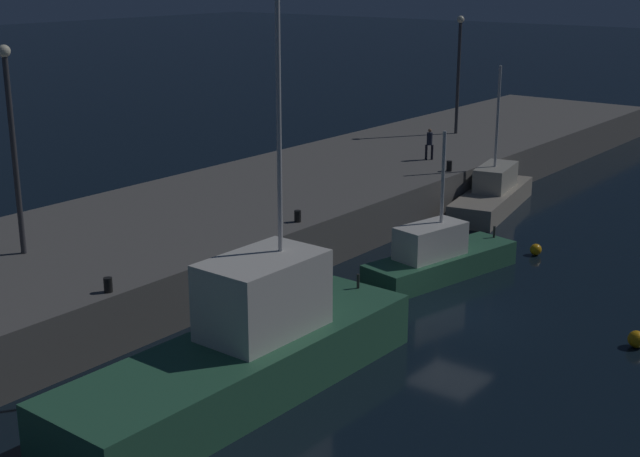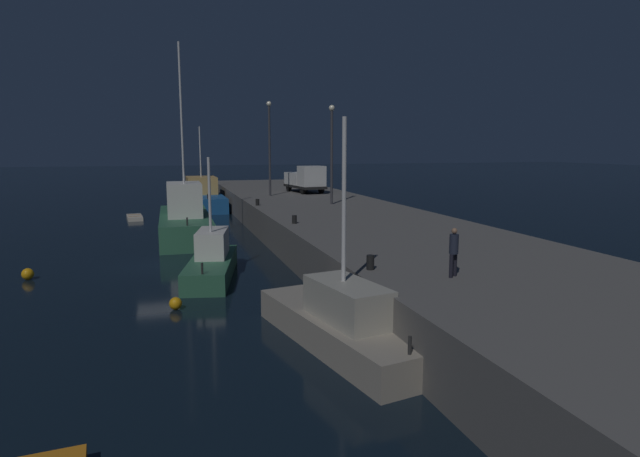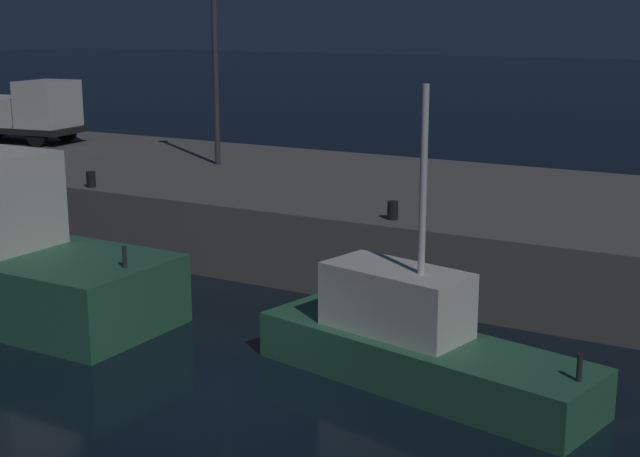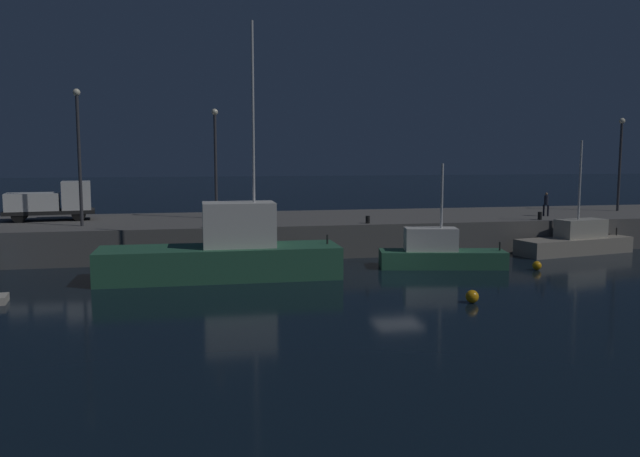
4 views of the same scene
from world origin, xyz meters
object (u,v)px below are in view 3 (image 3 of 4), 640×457
at_px(utility_truck, 19,112).
at_px(bollard_central, 393,210).
at_px(bollard_east, 91,179).
at_px(lamp_post_east, 215,39).
at_px(fishing_boat_white, 415,343).

height_order(utility_truck, bollard_central, utility_truck).
bearing_deg(bollard_east, bollard_central, 2.27).
xyz_separation_m(lamp_post_east, bollard_central, (9.29, -5.20, -4.13)).
distance_m(fishing_boat_white, bollard_east, 13.72).
relative_size(fishing_boat_white, utility_truck, 1.25).
relative_size(utility_truck, bollard_central, 12.41).
height_order(fishing_boat_white, bollard_east, fishing_boat_white).
relative_size(fishing_boat_white, bollard_central, 15.53).
relative_size(fishing_boat_white, bollard_east, 15.41).
height_order(lamp_post_east, bollard_east, lamp_post_east).
bearing_deg(fishing_boat_white, lamp_post_east, 140.09).
bearing_deg(bollard_central, bollard_east, -177.73).
xyz_separation_m(utility_truck, bollard_central, (19.98, -6.00, -1.03)).
bearing_deg(lamp_post_east, bollard_east, -97.22).
relative_size(bollard_central, bollard_east, 0.99).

